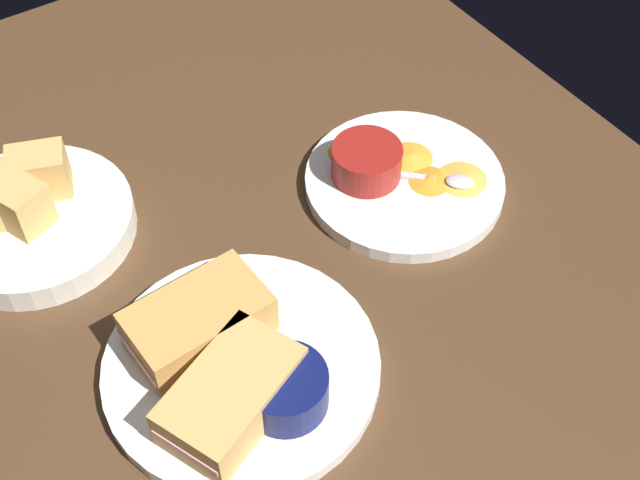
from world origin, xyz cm
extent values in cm
cube|color=#4C331E|center=(0.00, 0.00, -1.50)|extent=(110.00, 110.00, 3.00)
cylinder|color=white|center=(0.09, -12.12, 0.80)|extent=(26.21, 26.21, 1.60)
cube|color=tan|center=(-1.72, -7.48, 4.00)|extent=(13.42, 8.34, 4.80)
cube|color=#DB938E|center=(-1.72, -7.48, 4.00)|extent=(13.64, 7.75, 0.80)
cube|color=tan|center=(-3.03, -16.00, 4.00)|extent=(14.95, 12.13, 4.80)
cube|color=#DB938E|center=(-3.03, -16.00, 4.00)|extent=(14.95, 11.68, 0.80)
cylinder|color=#0C144C|center=(1.34, -17.88, 3.67)|extent=(7.78, 7.78, 4.14)
cylinder|color=black|center=(1.34, -17.88, 5.34)|extent=(6.38, 6.38, 0.60)
cube|color=silver|center=(-3.03, -8.73, 1.85)|extent=(3.10, 5.31, 0.40)
ellipsoid|color=silver|center=(-0.66, -13.69, 2.00)|extent=(3.37, 3.84, 0.80)
cylinder|color=white|center=(27.47, -1.24, 0.80)|extent=(22.44, 22.44, 1.60)
cylinder|color=maroon|center=(24.11, 1.56, 3.55)|extent=(7.86, 7.86, 3.89)
cylinder|color=olive|center=(24.11, 1.56, 5.09)|extent=(6.45, 6.45, 0.60)
cube|color=silver|center=(27.92, -1.67, 1.85)|extent=(4.52, 4.39, 0.40)
ellipsoid|color=silver|center=(31.88, -5.48, 2.00)|extent=(3.83, 3.80, 0.80)
cone|color=gold|center=(32.56, -5.02, 1.90)|extent=(6.48, 6.48, 0.60)
cone|color=orange|center=(29.38, -3.26, 1.90)|extent=(6.65, 6.65, 0.60)
cone|color=gold|center=(29.82, 0.93, 1.90)|extent=(7.32, 7.32, 0.60)
cone|color=orange|center=(24.42, 3.40, 1.90)|extent=(7.24, 7.24, 0.60)
cone|color=orange|center=(24.14, 5.70, 1.90)|extent=(4.91, 4.91, 0.60)
cone|color=gold|center=(26.72, 2.48, 1.90)|extent=(6.16, 6.16, 0.60)
cylinder|color=silver|center=(-9.61, 15.21, 1.50)|extent=(21.17, 21.17, 3.00)
cube|color=tan|center=(-10.57, 14.83, 5.59)|extent=(6.34, 7.22, 5.18)
cube|color=tan|center=(-7.07, 17.88, 5.58)|extent=(7.16, 6.23, 5.16)
camera|label=1|loc=(-17.33, -51.61, 69.40)|focal=47.57mm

